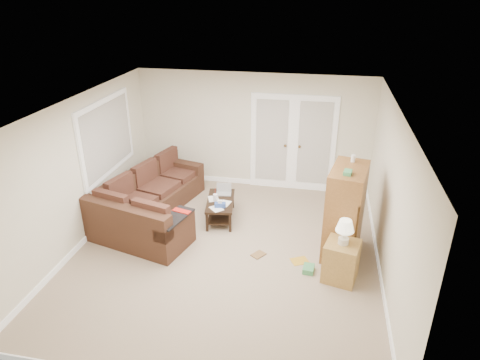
% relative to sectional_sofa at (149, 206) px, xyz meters
% --- Properties ---
extents(floor, '(5.50, 5.50, 0.00)m').
position_rel_sectional_sofa_xyz_m(floor, '(1.65, -0.74, -0.33)').
color(floor, tan).
rests_on(floor, ground).
extents(ceiling, '(5.00, 5.50, 0.02)m').
position_rel_sectional_sofa_xyz_m(ceiling, '(1.65, -0.74, 2.17)').
color(ceiling, white).
rests_on(ceiling, wall_back).
extents(wall_left, '(0.02, 5.50, 2.50)m').
position_rel_sectional_sofa_xyz_m(wall_left, '(-0.85, -0.74, 0.92)').
color(wall_left, silver).
rests_on(wall_left, floor).
extents(wall_right, '(0.02, 5.50, 2.50)m').
position_rel_sectional_sofa_xyz_m(wall_right, '(4.15, -0.74, 0.92)').
color(wall_right, silver).
rests_on(wall_right, floor).
extents(wall_back, '(5.00, 0.02, 2.50)m').
position_rel_sectional_sofa_xyz_m(wall_back, '(1.65, 2.01, 0.92)').
color(wall_back, silver).
rests_on(wall_back, floor).
extents(wall_front, '(5.00, 0.02, 2.50)m').
position_rel_sectional_sofa_xyz_m(wall_front, '(1.65, -3.49, 0.92)').
color(wall_front, silver).
rests_on(wall_front, floor).
extents(baseboards, '(5.00, 5.50, 0.10)m').
position_rel_sectional_sofa_xyz_m(baseboards, '(1.65, -0.74, -0.28)').
color(baseboards, white).
rests_on(baseboards, floor).
extents(french_doors, '(1.80, 0.05, 2.13)m').
position_rel_sectional_sofa_xyz_m(french_doors, '(2.50, 1.98, 0.71)').
color(french_doors, white).
rests_on(french_doors, floor).
extents(window_left, '(0.05, 1.92, 1.42)m').
position_rel_sectional_sofa_xyz_m(window_left, '(-0.81, 0.26, 1.22)').
color(window_left, white).
rests_on(window_left, wall_left).
extents(sectional_sofa, '(1.96, 3.06, 0.83)m').
position_rel_sectional_sofa_xyz_m(sectional_sofa, '(0.00, 0.00, 0.00)').
color(sectional_sofa, '#44281A').
rests_on(sectional_sofa, floor).
extents(coffee_table, '(0.65, 1.06, 0.68)m').
position_rel_sectional_sofa_xyz_m(coffee_table, '(1.31, 0.35, -0.11)').
color(coffee_table, black).
rests_on(coffee_table, floor).
extents(tv_armoire, '(0.70, 1.04, 1.65)m').
position_rel_sectional_sofa_xyz_m(tv_armoire, '(3.55, -0.35, 0.45)').
color(tv_armoire, brown).
rests_on(tv_armoire, floor).
extents(side_cabinet, '(0.59, 0.59, 1.03)m').
position_rel_sectional_sofa_xyz_m(side_cabinet, '(3.52, -1.09, 0.04)').
color(side_cabinet, '#AB813E').
rests_on(side_cabinet, floor).
extents(space_heater, '(0.14, 0.12, 0.30)m').
position_rel_sectional_sofa_xyz_m(space_heater, '(3.71, 1.71, -0.17)').
color(space_heater, white).
rests_on(space_heater, floor).
extents(floor_magazine, '(0.34, 0.32, 0.01)m').
position_rel_sectional_sofa_xyz_m(floor_magazine, '(2.90, -0.76, -0.32)').
color(floor_magazine, gold).
rests_on(floor_magazine, floor).
extents(floor_greenbox, '(0.19, 0.24, 0.09)m').
position_rel_sectional_sofa_xyz_m(floor_greenbox, '(3.05, -1.01, -0.28)').
color(floor_greenbox, '#439357').
rests_on(floor_greenbox, floor).
extents(floor_book, '(0.27, 0.28, 0.02)m').
position_rel_sectional_sofa_xyz_m(floor_book, '(2.14, -0.67, -0.32)').
color(floor_book, brown).
rests_on(floor_book, floor).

